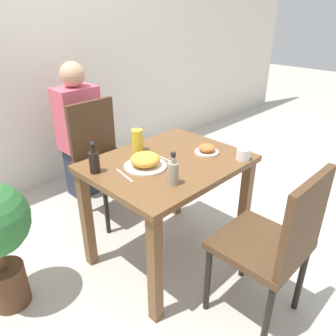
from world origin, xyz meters
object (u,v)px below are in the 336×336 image
object	(u,v)px
side_plate	(207,149)
juice_glass	(137,140)
condiment_bottle	(173,172)
person_figure	(80,133)
drink_cup	(243,154)
food_plate	(145,161)
sauce_bottle	(94,161)
chair_near	(276,241)
chair_far	(103,153)

from	to	relation	value
side_plate	juice_glass	xyz separation A→B (m)	(-0.28, 0.34, 0.05)
condiment_bottle	person_figure	distance (m)	1.40
drink_cup	person_figure	xyz separation A→B (m)	(-0.25, 1.45, -0.18)
food_plate	side_plate	size ratio (longest dim) A/B	1.62
sauce_bottle	condiment_bottle	bearing A→B (deg)	-62.44
food_plate	sauce_bottle	distance (m)	0.28
juice_glass	sauce_bottle	world-z (taller)	sauce_bottle
chair_near	person_figure	bearing A→B (deg)	-92.06
juice_glass	condiment_bottle	distance (m)	0.49
sauce_bottle	person_figure	bearing A→B (deg)	63.73
sauce_bottle	chair_far	bearing A→B (deg)	53.15
chair_far	person_figure	world-z (taller)	person_figure
food_plate	side_plate	distance (m)	0.42
chair_near	drink_cup	world-z (taller)	chair_near
juice_glass	food_plate	bearing A→B (deg)	-120.10
chair_far	side_plate	distance (m)	0.91
chair_near	drink_cup	size ratio (longest dim) A/B	11.04
drink_cup	sauce_bottle	size ratio (longest dim) A/B	0.45
side_plate	juice_glass	size ratio (longest dim) A/B	1.08
chair_near	person_figure	distance (m)	1.87
side_plate	condiment_bottle	world-z (taller)	condiment_bottle
food_plate	sauce_bottle	size ratio (longest dim) A/B	1.34
side_plate	sauce_bottle	world-z (taller)	sauce_bottle
chair_near	person_figure	world-z (taller)	person_figure
chair_near	sauce_bottle	xyz separation A→B (m)	(-0.41, 0.91, 0.27)
side_plate	drink_cup	bearing A→B (deg)	-69.95
drink_cup	condiment_bottle	world-z (taller)	condiment_bottle
side_plate	sauce_bottle	xyz separation A→B (m)	(-0.64, 0.28, 0.05)
sauce_bottle	person_figure	xyz separation A→B (m)	(0.47, 0.96, -0.21)
chair_near	chair_far	xyz separation A→B (m)	(0.02, 1.49, 0.00)
side_plate	drink_cup	size ratio (longest dim) A/B	1.83
food_plate	person_figure	size ratio (longest dim) A/B	0.21
side_plate	condiment_bottle	xyz separation A→B (m)	(-0.43, -0.12, 0.05)
side_plate	juice_glass	bearing A→B (deg)	129.80
food_plate	condiment_bottle	world-z (taller)	condiment_bottle
condiment_bottle	drink_cup	bearing A→B (deg)	-10.11
side_plate	person_figure	xyz separation A→B (m)	(-0.17, 1.24, -0.17)
sauce_bottle	condiment_bottle	size ratio (longest dim) A/B	1.00
drink_cup	juice_glass	xyz separation A→B (m)	(-0.36, 0.55, 0.04)
drink_cup	condiment_bottle	xyz separation A→B (m)	(-0.51, 0.09, 0.04)
chair_far	sauce_bottle	world-z (taller)	chair_far
chair_far	side_plate	xyz separation A→B (m)	(0.21, -0.85, 0.23)
chair_far	drink_cup	size ratio (longest dim) A/B	11.04
person_figure	chair_far	bearing A→B (deg)	-96.37
chair_far	sauce_bottle	bearing A→B (deg)	-126.85
side_plate	drink_cup	world-z (taller)	drink_cup
juice_glass	person_figure	size ratio (longest dim) A/B	0.12
side_plate	drink_cup	distance (m)	0.23
person_figure	drink_cup	bearing A→B (deg)	-80.25
chair_near	person_figure	xyz separation A→B (m)	(0.07, 1.87, 0.06)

